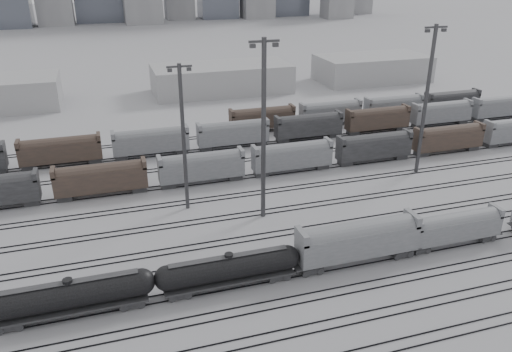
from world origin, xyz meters
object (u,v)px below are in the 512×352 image
object	(u,v)px
hopper_car_a	(358,239)
light_mast_c	(264,128)
hopper_car_b	(456,226)
tank_car_a	(70,296)
tank_car_b	(229,268)

from	to	relation	value
hopper_car_a	light_mast_c	distance (m)	20.64
hopper_car_b	hopper_car_a	bearing A→B (deg)	180.00
tank_car_a	tank_car_b	bearing A→B (deg)	0.00
tank_car_b	hopper_car_b	world-z (taller)	hopper_car_b
tank_car_b	tank_car_a	bearing A→B (deg)	180.00
hopper_car_a	tank_car_b	bearing A→B (deg)	180.00
hopper_car_a	hopper_car_b	xyz separation A→B (m)	(14.95, -0.00, -0.64)
tank_car_a	hopper_car_b	world-z (taller)	hopper_car_b
tank_car_a	light_mast_c	bearing A→B (deg)	30.10
light_mast_c	tank_car_b	bearing A→B (deg)	-120.76
tank_car_a	hopper_car_b	bearing A→B (deg)	-0.00
tank_car_a	hopper_car_b	size ratio (longest dim) A/B	1.37
hopper_car_a	light_mast_c	xyz separation A→B (m)	(-7.58, 15.95, 10.68)
hopper_car_a	hopper_car_b	distance (m)	14.96
tank_car_a	hopper_car_a	distance (m)	35.11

